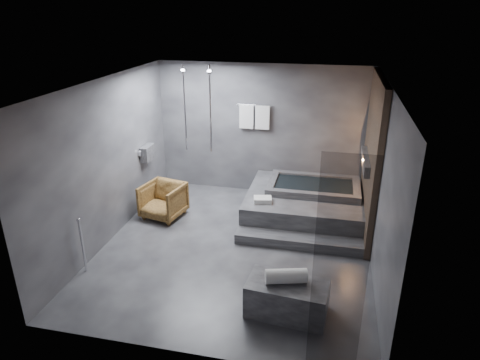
# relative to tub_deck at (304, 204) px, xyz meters

# --- Properties ---
(room) EXTENTS (5.00, 5.04, 2.82)m
(room) POSITION_rel_tub_deck_xyz_m (-0.65, -1.21, 1.48)
(room) COLOR #2A2A2C
(room) RESTS_ON ground
(tub_deck) EXTENTS (2.20, 2.00, 0.50)m
(tub_deck) POSITION_rel_tub_deck_xyz_m (0.00, 0.00, 0.00)
(tub_deck) COLOR #2E2E31
(tub_deck) RESTS_ON ground
(tub_step) EXTENTS (2.20, 0.36, 0.18)m
(tub_step) POSITION_rel_tub_deck_xyz_m (0.00, -1.18, -0.16)
(tub_step) COLOR #2E2E31
(tub_step) RESTS_ON ground
(concrete_bench) EXTENTS (1.12, 0.69, 0.48)m
(concrete_bench) POSITION_rel_tub_deck_xyz_m (0.00, -2.96, -0.01)
(concrete_bench) COLOR #323134
(concrete_bench) RESTS_ON ground
(driftwood_chair) EXTENTS (0.88, 0.89, 0.69)m
(driftwood_chair) POSITION_rel_tub_deck_xyz_m (-2.70, -0.62, 0.09)
(driftwood_chair) COLOR #432B10
(driftwood_chair) RESTS_ON ground
(rolled_towel) EXTENTS (0.58, 0.34, 0.20)m
(rolled_towel) POSITION_rel_tub_deck_xyz_m (-0.03, -2.95, 0.33)
(rolled_towel) COLOR white
(rolled_towel) RESTS_ON concrete_bench
(deck_towel) EXTENTS (0.37, 0.30, 0.09)m
(deck_towel) POSITION_rel_tub_deck_xyz_m (-0.74, -0.59, 0.29)
(deck_towel) COLOR silver
(deck_towel) RESTS_ON tub_deck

